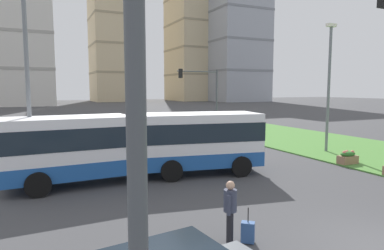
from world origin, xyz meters
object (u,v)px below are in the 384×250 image
(traffic_light_near_left, at_px, (251,108))
(apartment_tower_centre, at_px, (113,33))
(articulated_bus, at_px, (142,143))
(flower_planter_2, at_px, (348,157))
(pedestrian_crossing, at_px, (230,208))
(apartment_tower_east, at_px, (239,28))
(rolling_suitcase, at_px, (248,232))
(apartment_tower_westcentre, at_px, (19,20))
(streetlight_left, at_px, (26,58))
(car_navy_sedan, at_px, (74,141))
(streetlight_median, at_px, (329,82))
(apartment_tower_eastcentre, at_px, (198,26))
(traffic_light_far_right, at_px, (204,90))

(traffic_light_near_left, bearing_deg, apartment_tower_centre, 78.86)
(articulated_bus, relative_size, flower_planter_2, 10.88)
(pedestrian_crossing, bearing_deg, apartment_tower_centre, 79.81)
(flower_planter_2, distance_m, apartment_tower_east, 100.72)
(flower_planter_2, relative_size, apartment_tower_east, 0.02)
(traffic_light_near_left, bearing_deg, pedestrian_crossing, 60.44)
(rolling_suitcase, bearing_deg, apartment_tower_westcentre, 95.16)
(pedestrian_crossing, relative_size, apartment_tower_east, 0.04)
(rolling_suitcase, distance_m, streetlight_left, 11.46)
(pedestrian_crossing, bearing_deg, apartment_tower_east, 57.59)
(car_navy_sedan, distance_m, streetlight_median, 17.28)
(streetlight_left, height_order, apartment_tower_westcentre, apartment_tower_westcentre)
(car_navy_sedan, relative_size, apartment_tower_eastcentre, 0.09)
(car_navy_sedan, bearing_deg, apartment_tower_east, 51.24)
(streetlight_left, distance_m, apartment_tower_eastcentre, 114.03)
(streetlight_left, xyz_separation_m, streetlight_median, (17.73, 0.40, -0.87))
(articulated_bus, distance_m, apartment_tower_eastcentre, 113.41)
(pedestrian_crossing, distance_m, apartment_tower_east, 110.62)
(apartment_tower_centre, bearing_deg, apartment_tower_east, -26.03)
(articulated_bus, height_order, car_navy_sedan, articulated_bus)
(streetlight_median, bearing_deg, articulated_bus, -174.37)
(rolling_suitcase, xyz_separation_m, apartment_tower_east, (57.48, 91.44, 24.28))
(articulated_bus, relative_size, streetlight_left, 1.19)
(pedestrian_crossing, height_order, streetlight_median, streetlight_median)
(car_navy_sedan, relative_size, rolling_suitcase, 4.74)
(flower_planter_2, bearing_deg, traffic_light_far_right, 96.74)
(streetlight_median, bearing_deg, traffic_light_far_right, 108.10)
(apartment_tower_westcentre, bearing_deg, apartment_tower_eastcentre, 14.60)
(articulated_bus, height_order, traffic_light_near_left, traffic_light_near_left)
(apartment_tower_westcentre, bearing_deg, streetlight_median, -75.95)
(apartment_tower_eastcentre, bearing_deg, apartment_tower_east, -61.72)
(articulated_bus, relative_size, pedestrian_crossing, 6.88)
(car_navy_sedan, distance_m, rolling_suitcase, 16.46)
(car_navy_sedan, xyz_separation_m, traffic_light_near_left, (-0.41, -21.10, 3.27))
(traffic_light_near_left, bearing_deg, apartment_tower_eastcentre, 64.60)
(flower_planter_2, height_order, traffic_light_far_right, traffic_light_far_right)
(pedestrian_crossing, height_order, apartment_tower_centre, apartment_tower_centre)
(apartment_tower_east, bearing_deg, apartment_tower_westcentre, -179.87)
(apartment_tower_westcentre, bearing_deg, traffic_light_near_left, -87.09)
(flower_planter_2, xyz_separation_m, apartment_tower_east, (47.04, 85.71, 24.17))
(articulated_bus, distance_m, car_navy_sedan, 8.73)
(streetlight_left, relative_size, streetlight_median, 1.20)
(articulated_bus, xyz_separation_m, rolling_suitcase, (0.69, -7.80, -1.34))
(rolling_suitcase, bearing_deg, articulated_bus, 95.04)
(flower_planter_2, xyz_separation_m, streetlight_median, (1.90, 3.36, 4.20))
(streetlight_left, distance_m, apartment_tower_westcentre, 84.21)
(car_navy_sedan, height_order, streetlight_median, streetlight_median)
(flower_planter_2, distance_m, apartment_tower_centre, 107.15)
(streetlight_median, bearing_deg, traffic_light_near_left, -138.26)
(traffic_light_near_left, bearing_deg, apartment_tower_westcentre, 92.91)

